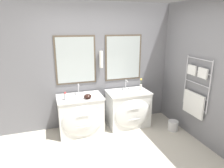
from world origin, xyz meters
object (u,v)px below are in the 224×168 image
at_px(toiletry_bottle, 65,96).
at_px(vanity_right, 128,109).
at_px(waste_bin, 173,125).
at_px(flower_vase, 141,85).
at_px(vanity_left, 81,115).
at_px(amenity_bowl, 88,96).

bearing_deg(toiletry_bottle, vanity_right, 2.52).
bearing_deg(toiletry_bottle, waste_bin, -11.73).
distance_m(vanity_right, waste_bin, 0.99).
distance_m(vanity_right, flower_vase, 0.57).
height_order(vanity_right, waste_bin, vanity_right).
bearing_deg(vanity_left, vanity_right, 0.00).
xyz_separation_m(vanity_left, flower_vase, (1.34, 0.05, 0.49)).
relative_size(toiletry_bottle, amenity_bowl, 1.02).
distance_m(vanity_left, flower_vase, 1.42).
bearing_deg(waste_bin, vanity_right, 148.29).
relative_size(vanity_right, waste_bin, 4.21).
bearing_deg(amenity_bowl, waste_bin, -12.40).
xyz_separation_m(flower_vase, waste_bin, (0.51, -0.55, -0.77)).
bearing_deg(flower_vase, waste_bin, -47.50).
bearing_deg(amenity_bowl, flower_vase, 8.33).
height_order(amenity_bowl, flower_vase, flower_vase).
height_order(toiletry_bottle, amenity_bowl, toiletry_bottle).
height_order(vanity_left, flower_vase, flower_vase).
xyz_separation_m(vanity_left, toiletry_bottle, (-0.28, -0.06, 0.45)).
bearing_deg(vanity_left, waste_bin, -15.16).
relative_size(vanity_left, vanity_right, 1.00).
bearing_deg(flower_vase, amenity_bowl, -171.67).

